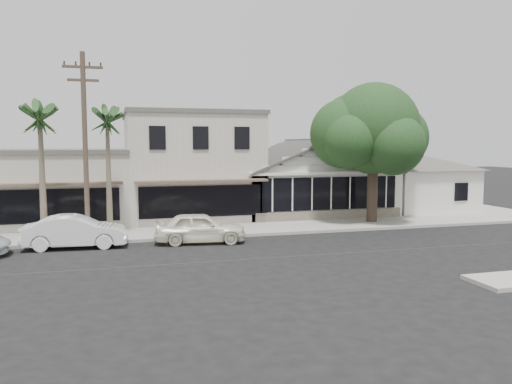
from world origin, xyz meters
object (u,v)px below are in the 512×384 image
object	(u,v)px
car_0	(200,228)
utility_pole	(85,143)
car_1	(76,232)
shade_tree	(371,132)

from	to	relation	value
car_0	utility_pole	bearing A→B (deg)	84.67
utility_pole	car_1	world-z (taller)	utility_pole
utility_pole	shade_tree	distance (m)	16.08
car_1	shade_tree	world-z (taller)	shade_tree
car_1	shade_tree	size ratio (longest dim) A/B	0.55
car_0	shade_tree	bearing A→B (deg)	-65.82
shade_tree	car_0	bearing A→B (deg)	-163.39
utility_pole	car_1	xyz separation A→B (m)	(-0.50, -0.79, -4.03)
utility_pole	shade_tree	bearing A→B (deg)	7.20
car_1	shade_tree	bearing A→B (deg)	-76.70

